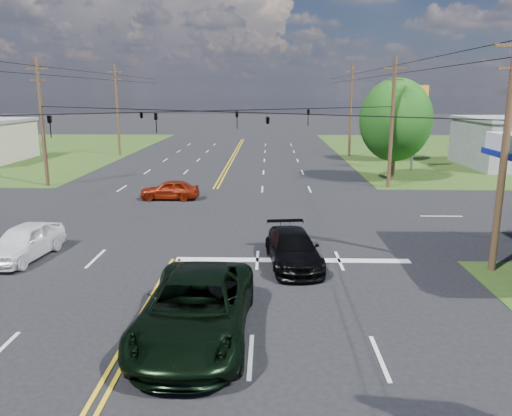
{
  "coord_description": "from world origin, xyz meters",
  "views": [
    {
      "loc": [
        3.96,
        -16.3,
        7.03
      ],
      "look_at": [
        3.39,
        6.0,
        1.84
      ],
      "focal_mm": 35.0,
      "sensor_mm": 36.0,
      "label": 1
    }
  ],
  "objects_px": {
    "suv_black": "(293,249)",
    "pickup_white": "(24,242)",
    "pickup_dkgreen": "(196,308)",
    "pole_right_far": "(351,109)",
    "tree_right_a": "(396,120)",
    "pole_ne": "(392,122)",
    "pole_se": "(505,149)",
    "pole_left_far": "(117,109)",
    "tree_right_b": "(391,120)",
    "pole_nw": "(42,121)"
  },
  "relations": [
    {
      "from": "pole_right_far",
      "to": "tree_right_b",
      "type": "relative_size",
      "value": 1.41
    },
    {
      "from": "pole_nw",
      "to": "pole_ne",
      "type": "distance_m",
      "value": 26.0
    },
    {
      "from": "pickup_white",
      "to": "pole_ne",
      "type": "bearing_deg",
      "value": 48.01
    },
    {
      "from": "pole_nw",
      "to": "suv_black",
      "type": "bearing_deg",
      "value": -44.25
    },
    {
      "from": "pole_nw",
      "to": "pickup_white",
      "type": "bearing_deg",
      "value": -69.25
    },
    {
      "from": "pole_right_far",
      "to": "suv_black",
      "type": "bearing_deg",
      "value": -102.37
    },
    {
      "from": "pole_nw",
      "to": "pole_right_far",
      "type": "xyz_separation_m",
      "value": [
        26.0,
        19.0,
        0.25
      ]
    },
    {
      "from": "pole_left_far",
      "to": "pole_right_far",
      "type": "relative_size",
      "value": 1.0
    },
    {
      "from": "pole_right_far",
      "to": "tree_right_a",
      "type": "bearing_deg",
      "value": -86.42
    },
    {
      "from": "pole_se",
      "to": "pole_ne",
      "type": "height_order",
      "value": "same"
    },
    {
      "from": "tree_right_b",
      "to": "suv_black",
      "type": "height_order",
      "value": "tree_right_b"
    },
    {
      "from": "pole_nw",
      "to": "pickup_dkgreen",
      "type": "relative_size",
      "value": 1.43
    },
    {
      "from": "pole_se",
      "to": "pole_left_far",
      "type": "bearing_deg",
      "value": 125.1
    },
    {
      "from": "pole_right_far",
      "to": "pickup_white",
      "type": "height_order",
      "value": "pole_right_far"
    },
    {
      "from": "tree_right_a",
      "to": "pickup_white",
      "type": "xyz_separation_m",
      "value": [
        -20.56,
        -20.0,
        -4.12
      ]
    },
    {
      "from": "pole_se",
      "to": "suv_black",
      "type": "relative_size",
      "value": 1.96
    },
    {
      "from": "pole_se",
      "to": "pickup_white",
      "type": "distance_m",
      "value": 20.02
    },
    {
      "from": "pickup_dkgreen",
      "to": "suv_black",
      "type": "relative_size",
      "value": 1.37
    },
    {
      "from": "pickup_dkgreen",
      "to": "pole_left_far",
      "type": "bearing_deg",
      "value": 110.43
    },
    {
      "from": "pole_se",
      "to": "tree_right_a",
      "type": "distance_m",
      "value": 21.02
    },
    {
      "from": "pickup_dkgreen",
      "to": "pole_ne",
      "type": "bearing_deg",
      "value": 66.42
    },
    {
      "from": "pole_nw",
      "to": "suv_black",
      "type": "height_order",
      "value": "pole_nw"
    },
    {
      "from": "pole_ne",
      "to": "pickup_white",
      "type": "distance_m",
      "value": 26.25
    },
    {
      "from": "pole_se",
      "to": "suv_black",
      "type": "xyz_separation_m",
      "value": [
        -8.01,
        0.47,
        -4.21
      ]
    },
    {
      "from": "pole_nw",
      "to": "pole_ne",
      "type": "bearing_deg",
      "value": 0.0
    },
    {
      "from": "pole_se",
      "to": "pole_right_far",
      "type": "height_order",
      "value": "pole_right_far"
    },
    {
      "from": "tree_right_b",
      "to": "pickup_white",
      "type": "height_order",
      "value": "tree_right_b"
    },
    {
      "from": "pickup_white",
      "to": "tree_right_a",
      "type": "bearing_deg",
      "value": 51.22
    },
    {
      "from": "tree_right_a",
      "to": "pole_right_far",
      "type": "bearing_deg",
      "value": 93.58
    },
    {
      "from": "pole_nw",
      "to": "pole_left_far",
      "type": "bearing_deg",
      "value": 90.0
    },
    {
      "from": "pole_se",
      "to": "pole_right_far",
      "type": "relative_size",
      "value": 0.95
    },
    {
      "from": "tree_right_b",
      "to": "suv_black",
      "type": "distance_m",
      "value": 34.68
    },
    {
      "from": "pole_ne",
      "to": "suv_black",
      "type": "height_order",
      "value": "pole_ne"
    },
    {
      "from": "suv_black",
      "to": "pole_nw",
      "type": "bearing_deg",
      "value": 129.01
    },
    {
      "from": "pole_right_far",
      "to": "tree_right_a",
      "type": "relative_size",
      "value": 1.22
    },
    {
      "from": "pickup_dkgreen",
      "to": "suv_black",
      "type": "distance_m",
      "value": 7.15
    },
    {
      "from": "tree_right_b",
      "to": "pickup_dkgreen",
      "type": "distance_m",
      "value": 41.74
    },
    {
      "from": "pole_nw",
      "to": "tree_right_a",
      "type": "relative_size",
      "value": 1.16
    },
    {
      "from": "pickup_white",
      "to": "pickup_dkgreen",
      "type": "bearing_deg",
      "value": -32.49
    },
    {
      "from": "suv_black",
      "to": "pole_ne",
      "type": "bearing_deg",
      "value": 58.7
    },
    {
      "from": "pole_left_far",
      "to": "pickup_dkgreen",
      "type": "relative_size",
      "value": 1.51
    },
    {
      "from": "pole_left_far",
      "to": "tree_right_a",
      "type": "xyz_separation_m",
      "value": [
        27.0,
        -16.0,
        -0.3
      ]
    },
    {
      "from": "pole_ne",
      "to": "suv_black",
      "type": "distance_m",
      "value": 19.72
    },
    {
      "from": "tree_right_b",
      "to": "pickup_white",
      "type": "distance_m",
      "value": 39.59
    },
    {
      "from": "pole_se",
      "to": "tree_right_b",
      "type": "height_order",
      "value": "pole_se"
    },
    {
      "from": "pole_se",
      "to": "tree_right_a",
      "type": "xyz_separation_m",
      "value": [
        1.0,
        21.0,
        -0.05
      ]
    },
    {
      "from": "pickup_dkgreen",
      "to": "suv_black",
      "type": "xyz_separation_m",
      "value": [
        3.12,
        6.43,
        -0.22
      ]
    },
    {
      "from": "suv_black",
      "to": "pickup_white",
      "type": "distance_m",
      "value": 11.56
    },
    {
      "from": "pole_right_far",
      "to": "pickup_white",
      "type": "relative_size",
      "value": 2.26
    },
    {
      "from": "pole_left_far",
      "to": "tree_right_b",
      "type": "xyz_separation_m",
      "value": [
        29.5,
        -4.0,
        -0.95
      ]
    }
  ]
}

